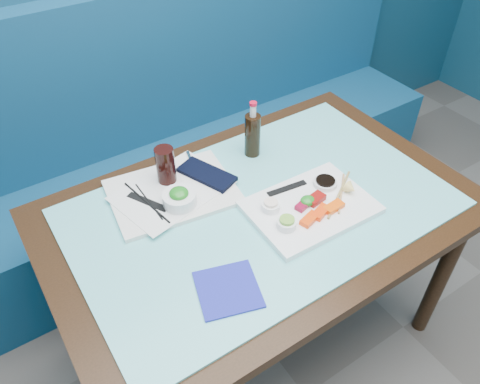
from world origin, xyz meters
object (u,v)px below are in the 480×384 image
serving_tray (173,192)px  cola_glass (166,165)px  sashimi_plate (310,207)px  blue_napkin (228,289)px  dining_table (261,225)px  seaweed_bowl (180,199)px  booth_bench (161,165)px  cola_bottle_body (253,135)px

serving_tray → cola_glass: bearing=87.3°
sashimi_plate → blue_napkin: sashimi_plate is taller
dining_table → blue_napkin: blue_napkin is taller
sashimi_plate → seaweed_bowl: bearing=146.9°
dining_table → cola_glass: (-0.21, 0.27, 0.17)m
serving_tray → seaweed_bowl: 0.08m
booth_bench → sashimi_plate: 1.03m
blue_napkin → cola_bottle_body: bearing=49.5°
serving_tray → cola_glass: size_ratio=3.08×
cola_glass → dining_table: bearing=-52.8°
dining_table → serving_tray: serving_tray is taller
sashimi_plate → serving_tray: sashimi_plate is taller
seaweed_bowl → cola_bottle_body: size_ratio=0.67×
serving_tray → blue_napkin: serving_tray is taller
sashimi_plate → blue_napkin: bearing=-161.1°
dining_table → seaweed_bowl: seaweed_bowl is taller
dining_table → cola_glass: bearing=127.2°
booth_bench → cola_bottle_body: size_ratio=18.27×
cola_bottle_body → blue_napkin: cola_bottle_body is taller
dining_table → sashimi_plate: (0.12, -0.10, 0.10)m
serving_tray → cola_bottle_body: (0.35, 0.04, 0.07)m
dining_table → cola_bottle_body: bearing=61.6°
booth_bench → blue_napkin: bearing=-104.3°
cola_glass → seaweed_bowl: bearing=-98.7°
cola_bottle_body → blue_napkin: size_ratio=0.98×
blue_napkin → booth_bench: bearing=75.7°
dining_table → sashimi_plate: sashimi_plate is taller
sashimi_plate → cola_bottle_body: (0.01, 0.35, 0.07)m
cola_bottle_body → seaweed_bowl: bearing=-162.7°
seaweed_bowl → blue_napkin: bearing=-97.1°
cola_bottle_body → blue_napkin: bearing=-130.5°
blue_napkin → dining_table: bearing=39.5°
dining_table → serving_tray: 0.32m
booth_bench → cola_glass: size_ratio=22.48×
booth_bench → dining_table: 0.89m
cola_glass → cola_bottle_body: cola_bottle_body is taller
cola_glass → sashimi_plate: bearing=-48.4°
booth_bench → blue_napkin: 1.16m
sashimi_plate → seaweed_bowl: (-0.35, 0.24, 0.03)m
dining_table → blue_napkin: bearing=-140.5°
serving_tray → booth_bench: bearing=78.5°
dining_table → cola_glass: 0.38m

